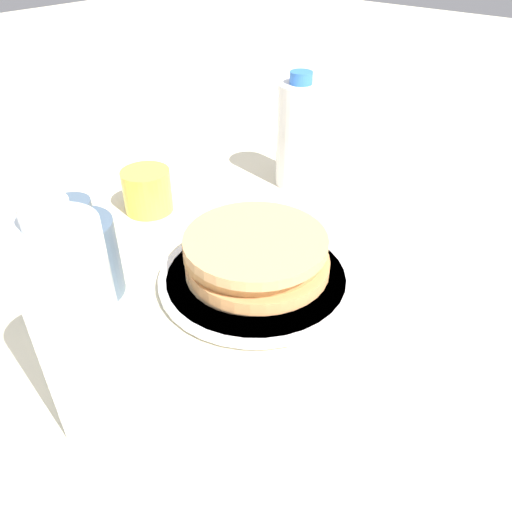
% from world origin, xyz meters
% --- Properties ---
extents(ground_plane, '(4.00, 4.00, 0.00)m').
position_xyz_m(ground_plane, '(0.00, 0.00, 0.00)').
color(ground_plane, beige).
extents(plate, '(0.24, 0.24, 0.01)m').
position_xyz_m(plate, '(0.01, -0.02, 0.01)').
color(plate, white).
rests_on(plate, ground_plane).
extents(pancake_stack, '(0.18, 0.18, 0.06)m').
position_xyz_m(pancake_stack, '(0.01, -0.02, 0.04)').
color(pancake_stack, '#E0AD76').
rests_on(pancake_stack, plate).
extents(juice_glass, '(0.07, 0.07, 0.06)m').
position_xyz_m(juice_glass, '(0.04, 0.22, 0.03)').
color(juice_glass, yellow).
rests_on(juice_glass, ground_plane).
extents(cream_jug, '(0.08, 0.08, 0.12)m').
position_xyz_m(cream_jug, '(-0.14, 0.12, 0.05)').
color(cream_jug, '#4C6075').
rests_on(cream_jug, ground_plane).
extents(water_bottle_near, '(0.07, 0.07, 0.23)m').
position_xyz_m(water_bottle_near, '(-0.24, -0.05, 0.11)').
color(water_bottle_near, silver).
rests_on(water_bottle_near, ground_plane).
extents(water_bottle_mid, '(0.07, 0.07, 0.18)m').
position_xyz_m(water_bottle_mid, '(0.26, 0.10, 0.08)').
color(water_bottle_mid, white).
rests_on(water_bottle_mid, ground_plane).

